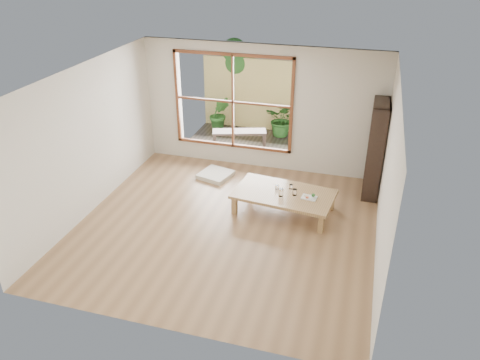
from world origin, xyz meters
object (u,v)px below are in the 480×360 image
object	(u,v)px
low_table	(284,195)
garden_bench	(239,133)
food_tray	(310,197)
bookshelf	(376,149)

from	to	relation	value
low_table	garden_bench	bearing A→B (deg)	128.15
food_tray	bookshelf	bearing A→B (deg)	57.05
bookshelf	food_tray	distance (m)	1.67
food_tray	garden_bench	bearing A→B (deg)	134.72
low_table	food_tray	bearing A→B (deg)	-0.35
bookshelf	garden_bench	world-z (taller)	bookshelf
low_table	food_tray	xyz separation A→B (m)	(0.47, -0.06, 0.07)
low_table	garden_bench	size ratio (longest dim) A/B	1.44
bookshelf	food_tray	size ratio (longest dim) A/B	6.51
low_table	garden_bench	distance (m)	2.98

